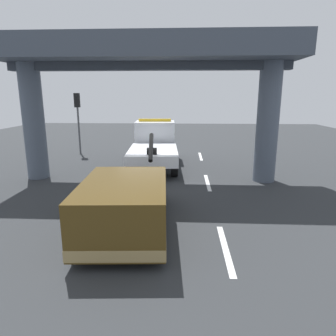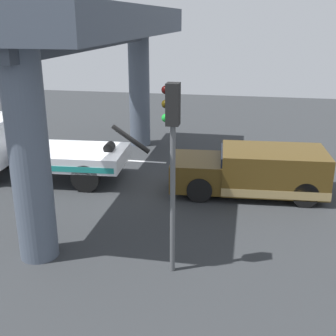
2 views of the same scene
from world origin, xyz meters
The scene contains 8 objects.
ground_plane centered at (0.00, 0.00, -0.05)m, with size 60.00×40.00×0.10m, color #2D3033.
lane_stripe_west centered at (-6.00, -2.69, 0.00)m, with size 2.60×0.16×0.01m, color silver.
lane_stripe_mid centered at (0.00, -2.69, 0.00)m, with size 2.60×0.16×0.01m, color silver.
lane_stripe_east centered at (6.00, -2.69, 0.00)m, with size 2.60×0.16×0.01m, color silver.
tow_truck_white centered at (3.63, 0.05, 1.20)m, with size 7.31×2.75×2.46m.
towed_van_green centered at (-4.95, 0.00, 0.78)m, with size 5.32×2.50×1.58m.
overpass_structure centered at (0.47, 0.00, 5.12)m, with size 3.60×12.54×6.16m.
traffic_light_far centered at (-2.98, 5.33, 3.27)m, with size 0.39×0.32×4.49m.
Camera 2 is at (-4.58, 14.23, 5.77)m, focal length 46.10 mm.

